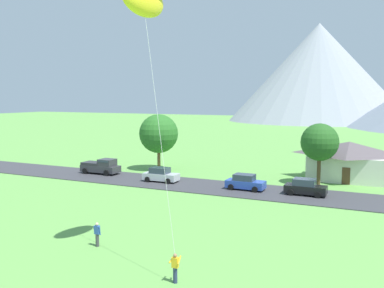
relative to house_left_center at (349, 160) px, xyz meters
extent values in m
cube|color=#38383D|center=(-4.35, -11.12, -2.40)|extent=(160.00, 7.38, 0.08)
cone|color=#8E939E|center=(-22.99, 127.59, 17.47)|extent=(72.87, 72.87, 39.82)
cube|color=silver|center=(0.00, 0.00, -0.92)|extent=(9.26, 6.39, 3.04)
pyramid|color=#564C51|center=(0.00, 0.00, 1.43)|extent=(10.00, 6.91, 1.67)
cube|color=brown|center=(0.00, -3.22, -1.44)|extent=(0.90, 0.06, 2.00)
cylinder|color=brown|center=(-24.57, -3.65, -0.91)|extent=(0.44, 0.44, 3.05)
sphere|color=#286623|center=(-24.57, -3.65, 2.63)|extent=(5.38, 5.38, 5.38)
cylinder|color=#4C3823|center=(-2.87, -4.64, -0.76)|extent=(0.44, 0.44, 3.35)
sphere|color=#23561E|center=(-2.87, -4.64, 2.54)|extent=(4.32, 4.32, 4.32)
cube|color=black|center=(-3.25, -10.81, -1.76)|extent=(4.20, 1.80, 0.80)
cube|color=#2D3847|center=(-3.40, -10.81, -1.02)|extent=(2.20, 1.59, 0.68)
cylinder|color=black|center=(-1.90, -9.88, -2.04)|extent=(0.64, 0.24, 0.64)
cylinder|color=black|center=(-1.90, -11.72, -2.04)|extent=(0.64, 0.24, 0.64)
cylinder|color=black|center=(-4.60, -9.89, -2.04)|extent=(0.64, 0.24, 0.64)
cylinder|color=black|center=(-4.60, -11.73, -2.04)|extent=(0.64, 0.24, 0.64)
cube|color=#2847A8|center=(-9.66, -10.98, -1.76)|extent=(4.23, 1.88, 0.80)
cube|color=#2D3847|center=(-9.81, -10.98, -1.02)|extent=(2.23, 1.63, 0.68)
cylinder|color=black|center=(-8.29, -10.09, -2.04)|extent=(0.64, 0.25, 0.64)
cylinder|color=black|center=(-8.33, -11.93, -2.04)|extent=(0.64, 0.25, 0.64)
cylinder|color=black|center=(-10.99, -10.04, -2.04)|extent=(0.64, 0.25, 0.64)
cylinder|color=black|center=(-11.03, -11.88, -2.04)|extent=(0.64, 0.25, 0.64)
cube|color=#B7BCC1|center=(-20.16, -11.02, -1.76)|extent=(4.27, 1.97, 0.80)
cube|color=#2D3847|center=(-20.31, -11.02, -1.02)|extent=(2.26, 1.67, 0.68)
cylinder|color=black|center=(-18.85, -10.04, -2.04)|extent=(0.65, 0.27, 0.64)
cylinder|color=black|center=(-18.77, -11.88, -2.04)|extent=(0.65, 0.27, 0.64)
cylinder|color=black|center=(-21.54, -10.15, -2.04)|extent=(0.65, 0.27, 0.64)
cylinder|color=black|center=(-21.47, -11.99, -2.04)|extent=(0.65, 0.27, 0.64)
cube|color=#333338|center=(-29.94, -9.77, -1.68)|extent=(5.20, 2.00, 0.84)
cube|color=#333338|center=(-28.84, -9.77, -0.81)|extent=(1.90, 1.84, 0.90)
cube|color=#2D3847|center=(-28.84, -9.77, -0.54)|extent=(1.62, 1.88, 0.28)
cube|color=#28282C|center=(-31.09, -9.77, -1.08)|extent=(2.70, 1.96, 0.36)
cylinder|color=black|center=(-28.24, -8.75, -1.98)|extent=(0.76, 0.28, 0.76)
cylinder|color=black|center=(-28.24, -10.79, -1.98)|extent=(0.76, 0.28, 0.76)
cylinder|color=black|center=(-31.64, -8.75, -1.98)|extent=(0.76, 0.28, 0.76)
cylinder|color=black|center=(-31.64, -10.79, -1.98)|extent=(0.76, 0.28, 0.76)
cylinder|color=navy|center=(-6.09, -34.80, -2.00)|extent=(0.24, 0.24, 0.88)
cube|color=yellow|center=(-6.09, -34.80, -1.27)|extent=(0.36, 0.22, 0.58)
sphere|color=#9E7051|center=(-6.09, -34.80, -0.87)|extent=(0.21, 0.21, 0.21)
cylinder|color=yellow|center=(-6.31, -34.74, -1.13)|extent=(0.18, 0.55, 0.37)
cylinder|color=yellow|center=(-5.87, -34.74, -1.13)|extent=(0.18, 0.55, 0.37)
ellipsoid|color=yellow|center=(-9.42, -32.32, 13.49)|extent=(2.14, 3.75, 2.31)
cylinder|color=silver|center=(-7.76, -33.56, 6.30)|extent=(3.36, 2.51, 14.38)
cylinder|color=#3D3D42|center=(-13.52, -31.96, -2.00)|extent=(0.24, 0.24, 0.88)
cube|color=#2D51A3|center=(-13.52, -31.96, -1.27)|extent=(0.36, 0.22, 0.58)
sphere|color=beige|center=(-13.52, -31.96, -0.87)|extent=(0.21, 0.21, 0.21)
cylinder|color=#2D51A3|center=(-13.74, -31.96, -1.32)|extent=(0.12, 0.18, 0.59)
cylinder|color=#2D51A3|center=(-13.30, -31.96, -1.32)|extent=(0.12, 0.18, 0.59)
camera|label=1|loc=(4.13, -54.68, 7.79)|focal=39.71mm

